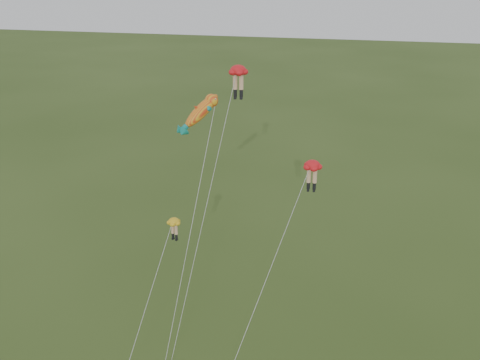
# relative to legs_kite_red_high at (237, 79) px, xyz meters

# --- Properties ---
(legs_kite_red_high) EXTENTS (4.05, 8.08, 19.24)m
(legs_kite_red_high) POSITION_rel_legs_kite_red_high_xyz_m (0.00, 0.00, 0.00)
(legs_kite_red_high) COLOR red
(legs_kite_red_high) RESTS_ON ground
(legs_kite_red_mid) EXTENTS (5.34, 10.33, 13.46)m
(legs_kite_red_mid) POSITION_rel_legs_kite_red_high_xyz_m (5.13, -1.13, -5.65)
(legs_kite_red_mid) COLOR red
(legs_kite_red_mid) RESTS_ON ground
(legs_kite_yellow) EXTENTS (2.42, 8.35, 9.14)m
(legs_kite_yellow) POSITION_rel_legs_kite_red_high_xyz_m (-3.97, -2.89, -9.95)
(legs_kite_yellow) COLOR yellow
(legs_kite_yellow) RESTS_ON ground
(fish_kite) EXTENTS (2.97, 7.72, 17.99)m
(fish_kite) POSITION_rel_legs_kite_red_high_xyz_m (-1.78, -2.35, -1.67)
(fish_kite) COLOR gold
(fish_kite) RESTS_ON ground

